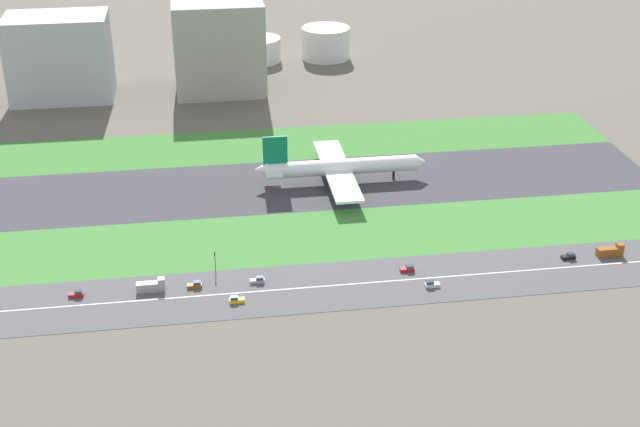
{
  "coord_description": "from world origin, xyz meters",
  "views": [
    {
      "loc": [
        -29.51,
        -296.43,
        137.98
      ],
      "look_at": [
        9.28,
        -36.5,
        6.0
      ],
      "focal_mm": 49.59,
      "sensor_mm": 36.0,
      "label": 1
    }
  ],
  "objects_px": {
    "car_4": "(569,256)",
    "car_5": "(432,284)",
    "truck_1": "(152,286)",
    "fuel_tank_west": "(258,50)",
    "car_1": "(258,280)",
    "airliner": "(338,167)",
    "truck_0": "(611,251)",
    "hangar_building": "(219,46)",
    "car_6": "(77,294)",
    "terminal_building": "(60,57)",
    "car_3": "(408,269)",
    "traffic_light": "(215,260)",
    "fuel_tank_centre": "(326,43)",
    "car_0": "(195,285)",
    "car_2": "(236,300)"
  },
  "relations": [
    {
      "from": "car_4",
      "to": "hangar_building",
      "type": "relative_size",
      "value": 0.1
    },
    {
      "from": "terminal_building",
      "to": "car_3",
      "type": "bearing_deg",
      "value": -56.18
    },
    {
      "from": "car_4",
      "to": "car_5",
      "type": "height_order",
      "value": "same"
    },
    {
      "from": "car_1",
      "to": "traffic_light",
      "type": "height_order",
      "value": "traffic_light"
    },
    {
      "from": "terminal_building",
      "to": "hangar_building",
      "type": "xyz_separation_m",
      "value": [
        73.46,
        0.0,
        2.22
      ]
    },
    {
      "from": "airliner",
      "to": "traffic_light",
      "type": "relative_size",
      "value": 9.03
    },
    {
      "from": "car_2",
      "to": "truck_0",
      "type": "height_order",
      "value": "truck_0"
    },
    {
      "from": "car_6",
      "to": "car_5",
      "type": "relative_size",
      "value": 1.0
    },
    {
      "from": "car_3",
      "to": "car_0",
      "type": "height_order",
      "value": "same"
    },
    {
      "from": "car_6",
      "to": "fuel_tank_west",
      "type": "xyz_separation_m",
      "value": [
        73.03,
        227.0,
        5.29
      ]
    },
    {
      "from": "car_2",
      "to": "fuel_tank_west",
      "type": "height_order",
      "value": "fuel_tank_west"
    },
    {
      "from": "airliner",
      "to": "hangar_building",
      "type": "relative_size",
      "value": 1.5
    },
    {
      "from": "car_4",
      "to": "truck_0",
      "type": "bearing_deg",
      "value": -0.0
    },
    {
      "from": "traffic_light",
      "to": "car_2",
      "type": "bearing_deg",
      "value": -73.96
    },
    {
      "from": "truck_0",
      "to": "hangar_building",
      "type": "height_order",
      "value": "hangar_building"
    },
    {
      "from": "airliner",
      "to": "car_1",
      "type": "relative_size",
      "value": 14.77
    },
    {
      "from": "car_6",
      "to": "terminal_building",
      "type": "height_order",
      "value": "terminal_building"
    },
    {
      "from": "car_5",
      "to": "airliner",
      "type": "bearing_deg",
      "value": -78.92
    },
    {
      "from": "traffic_light",
      "to": "hangar_building",
      "type": "relative_size",
      "value": 0.17
    },
    {
      "from": "car_6",
      "to": "fuel_tank_centre",
      "type": "distance_m",
      "value": 251.93
    },
    {
      "from": "car_4",
      "to": "car_0",
      "type": "bearing_deg",
      "value": 180.0
    },
    {
      "from": "car_2",
      "to": "car_4",
      "type": "xyz_separation_m",
      "value": [
        105.57,
        10.0,
        0.0
      ]
    },
    {
      "from": "car_3",
      "to": "truck_1",
      "type": "bearing_deg",
      "value": -180.0
    },
    {
      "from": "car_2",
      "to": "fuel_tank_west",
      "type": "distance_m",
      "value": 238.59
    },
    {
      "from": "truck_1",
      "to": "car_1",
      "type": "height_order",
      "value": "truck_1"
    },
    {
      "from": "truck_0",
      "to": "fuel_tank_centre",
      "type": "height_order",
      "value": "fuel_tank_centre"
    },
    {
      "from": "truck_1",
      "to": "terminal_building",
      "type": "relative_size",
      "value": 0.18
    },
    {
      "from": "fuel_tank_west",
      "to": "fuel_tank_centre",
      "type": "xyz_separation_m",
      "value": [
        36.0,
        0.0,
        2.1
      ]
    },
    {
      "from": "truck_1",
      "to": "traffic_light",
      "type": "height_order",
      "value": "traffic_light"
    },
    {
      "from": "truck_1",
      "to": "terminal_building",
      "type": "bearing_deg",
      "value": 103.65
    },
    {
      "from": "car_1",
      "to": "car_0",
      "type": "bearing_deg",
      "value": 180.0
    },
    {
      "from": "airliner",
      "to": "car_0",
      "type": "bearing_deg",
      "value": -128.76
    },
    {
      "from": "car_1",
      "to": "car_3",
      "type": "bearing_deg",
      "value": 0.0
    },
    {
      "from": "car_4",
      "to": "car_5",
      "type": "relative_size",
      "value": 1.0
    },
    {
      "from": "car_0",
      "to": "hangar_building",
      "type": "distance_m",
      "value": 183.93
    },
    {
      "from": "fuel_tank_west",
      "to": "fuel_tank_centre",
      "type": "relative_size",
      "value": 0.92
    },
    {
      "from": "airliner",
      "to": "fuel_tank_west",
      "type": "xyz_separation_m",
      "value": [
        -16.0,
        159.0,
        -0.02
      ]
    },
    {
      "from": "car_6",
      "to": "car_0",
      "type": "height_order",
      "value": "same"
    },
    {
      "from": "truck_1",
      "to": "fuel_tank_west",
      "type": "height_order",
      "value": "fuel_tank_west"
    },
    {
      "from": "airliner",
      "to": "car_1",
      "type": "bearing_deg",
      "value": -117.8
    },
    {
      "from": "car_4",
      "to": "truck_0",
      "type": "xyz_separation_m",
      "value": [
        13.75,
        -0.0,
        0.75
      ]
    },
    {
      "from": "traffic_light",
      "to": "terminal_building",
      "type": "height_order",
      "value": "terminal_building"
    },
    {
      "from": "truck_1",
      "to": "car_1",
      "type": "distance_m",
      "value": 31.47
    },
    {
      "from": "car_3",
      "to": "truck_1",
      "type": "xyz_separation_m",
      "value": [
        -77.76,
        -0.0,
        0.75
      ]
    },
    {
      "from": "truck_1",
      "to": "traffic_light",
      "type": "distance_m",
      "value": 20.92
    },
    {
      "from": "car_3",
      "to": "car_1",
      "type": "bearing_deg",
      "value": 180.0
    },
    {
      "from": "airliner",
      "to": "car_3",
      "type": "height_order",
      "value": "airliner"
    },
    {
      "from": "car_2",
      "to": "fuel_tank_west",
      "type": "relative_size",
      "value": 0.19
    },
    {
      "from": "terminal_building",
      "to": "fuel_tank_west",
      "type": "bearing_deg",
      "value": 25.23
    },
    {
      "from": "car_4",
      "to": "fuel_tank_west",
      "type": "relative_size",
      "value": 0.19
    }
  ]
}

